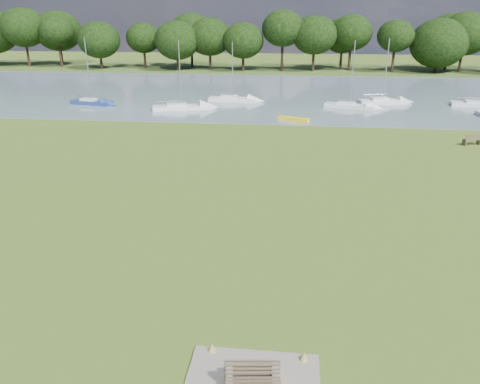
# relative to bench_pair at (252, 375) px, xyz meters

# --- Properties ---
(ground) EXTENTS (220.00, 220.00, 0.00)m
(ground) POSITION_rel_bench_pair_xyz_m (0.00, 14.00, -0.47)
(ground) COLOR olive
(river) EXTENTS (220.00, 40.00, 0.10)m
(river) POSITION_rel_bench_pair_xyz_m (0.00, 56.00, -0.47)
(river) COLOR slate
(river) RESTS_ON ground
(far_bank) EXTENTS (220.00, 20.00, 0.40)m
(far_bank) POSITION_rel_bench_pair_xyz_m (0.00, 86.00, -0.47)
(far_bank) COLOR #4C6626
(far_bank) RESTS_ON ground
(bench_pair) EXTENTS (1.79, 1.19, 0.91)m
(bench_pair) POSITION_rel_bench_pair_xyz_m (0.00, 0.00, 0.00)
(bench_pair) COLOR gray
(bench_pair) RESTS_ON concrete_pad
(riverbank_bench) EXTENTS (1.68, 0.97, 0.99)m
(riverbank_bench) POSITION_rel_bench_pair_xyz_m (16.55, 30.19, 0.03)
(riverbank_bench) COLOR brown
(riverbank_bench) RESTS_ON ground
(kayak) EXTENTS (3.42, 2.09, 0.34)m
(kayak) POSITION_rel_bench_pair_xyz_m (1.04, 38.13, -0.25)
(kayak) COLOR yellow
(kayak) RESTS_ON river
(tree_line) EXTENTS (117.36, 9.46, 11.45)m
(tree_line) POSITION_rel_bench_pair_xyz_m (-12.91, 82.00, 6.37)
(tree_line) COLOR black
(tree_line) RESTS_ON far_bank
(sailboat_0) EXTENTS (6.97, 3.57, 7.84)m
(sailboat_0) POSITION_rel_bench_pair_xyz_m (-12.29, 42.77, -0.01)
(sailboat_0) COLOR silver
(sailboat_0) RESTS_ON river
(sailboat_1) EXTENTS (6.99, 2.73, 7.84)m
(sailboat_1) POSITION_rel_bench_pair_xyz_m (23.60, 48.74, -0.01)
(sailboat_1) COLOR silver
(sailboat_1) RESTS_ON river
(sailboat_2) EXTENTS (6.23, 3.25, 7.74)m
(sailboat_2) POSITION_rel_bench_pair_xyz_m (7.66, 46.02, -0.03)
(sailboat_2) COLOR silver
(sailboat_2) RESTS_ON river
(sailboat_3) EXTENTS (6.26, 2.04, 7.33)m
(sailboat_3) POSITION_rel_bench_pair_xyz_m (-6.90, 48.61, 0.04)
(sailboat_3) COLOR silver
(sailboat_3) RESTS_ON river
(sailboat_5) EXTENTS (5.52, 2.48, 8.03)m
(sailboat_5) POSITION_rel_bench_pair_xyz_m (-24.11, 44.59, 0.04)
(sailboat_5) COLOR navy
(sailboat_5) RESTS_ON river
(sailboat_7) EXTENTS (6.35, 3.13, 7.84)m
(sailboat_7) POSITION_rel_bench_pair_xyz_m (12.04, 49.07, 0.08)
(sailboat_7) COLOR silver
(sailboat_7) RESTS_ON river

